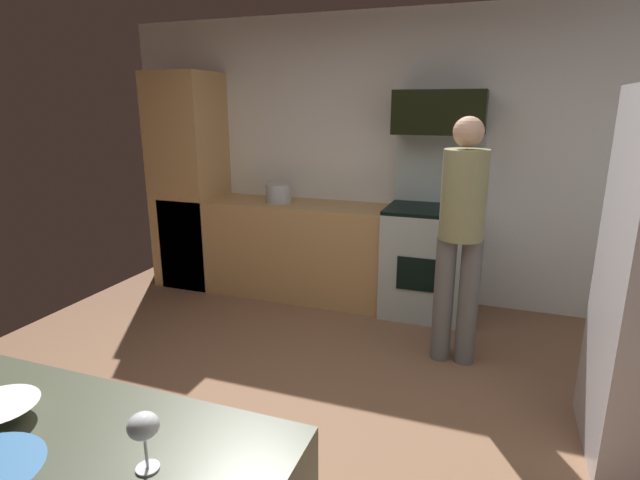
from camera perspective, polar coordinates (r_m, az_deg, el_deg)
name	(u,v)px	position (r m, az deg, el deg)	size (l,w,h in m)	color
ground_plane	(285,429)	(3.06, -4.03, -20.84)	(5.20, 4.80, 0.02)	#855F45
wall_back	(384,160)	(4.73, 7.32, 9.17)	(5.20, 0.12, 2.60)	silver
lower_cabinet_run	(282,248)	(4.84, -4.43, -0.90)	(2.40, 0.60, 0.90)	tan
cabinet_column	(190,181)	(5.20, -14.75, 6.55)	(0.60, 0.60, 2.10)	tan
oven_range	(430,256)	(4.44, 12.52, -1.77)	(0.76, 0.65, 1.56)	#B2C2C0
microwave	(440,112)	(4.34, 13.62, 14.09)	(0.74, 0.38, 0.36)	black
person_cook	(461,230)	(3.49, 15.92, 1.09)	(0.31, 0.30, 1.72)	slate
wine_glass_near	(144,428)	(1.37, -19.64, -19.73)	(0.08, 0.08, 0.16)	silver
stock_pot	(279,193)	(4.72, -4.77, 5.39)	(0.24, 0.24, 0.17)	#B0BABD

